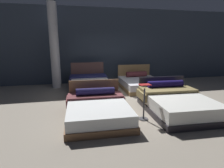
% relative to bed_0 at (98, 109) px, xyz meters
% --- Properties ---
extents(ground_plane, '(18.00, 18.00, 0.02)m').
position_rel_bed_0_xyz_m(ground_plane, '(1.13, 1.40, -0.24)').
color(ground_plane, gray).
extents(showroom_back_wall, '(18.00, 0.06, 3.50)m').
position_rel_bed_0_xyz_m(showroom_back_wall, '(1.13, 4.38, 1.52)').
color(showroom_back_wall, '#333D4C').
rests_on(showroom_back_wall, ground_plane).
extents(bed_0, '(1.65, 2.03, 0.83)m').
position_rel_bed_0_xyz_m(bed_0, '(0.00, 0.00, 0.00)').
color(bed_0, brown).
rests_on(bed_0, ground_plane).
extents(bed_1, '(1.79, 2.25, 0.83)m').
position_rel_bed_0_xyz_m(bed_1, '(2.22, -0.01, 0.03)').
color(bed_1, black).
rests_on(bed_1, ground_plane).
extents(bed_2, '(1.62, 2.07, 1.06)m').
position_rel_bed_0_xyz_m(bed_2, '(0.07, 2.70, 0.03)').
color(bed_2, brown).
rests_on(bed_2, ground_plane).
extents(bed_3, '(1.67, 2.09, 0.91)m').
position_rel_bed_0_xyz_m(bed_3, '(2.23, 2.70, -0.02)').
color(bed_3, olive).
rests_on(bed_3, ground_plane).
extents(price_sign, '(0.28, 0.24, 0.92)m').
position_rel_bed_0_xyz_m(price_sign, '(1.13, -0.33, 0.11)').
color(price_sign, '#3F3F44').
rests_on(price_sign, ground_plane).
extents(support_pillar, '(0.38, 0.38, 3.50)m').
position_rel_bed_0_xyz_m(support_pillar, '(-1.27, 3.63, 1.52)').
color(support_pillar, silver).
rests_on(support_pillar, ground_plane).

